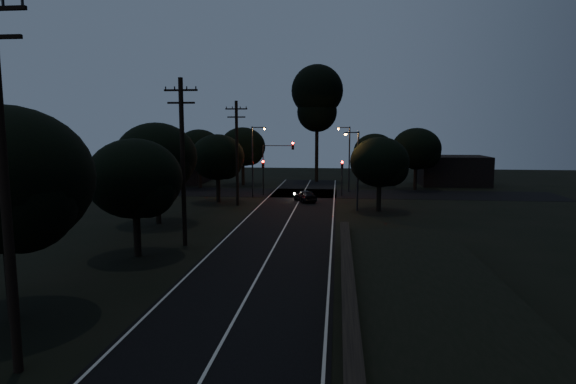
{
  "coord_description": "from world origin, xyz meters",
  "views": [
    {
      "loc": [
        4.12,
        -15.57,
        7.73
      ],
      "look_at": [
        0.0,
        24.0,
        2.5
      ],
      "focal_mm": 30.0,
      "sensor_mm": 36.0,
      "label": 1
    }
  ],
  "objects_px": {
    "streetlight_b": "(348,154)",
    "car": "(305,196)",
    "tall_pine": "(317,98)",
    "streetlight_a": "(254,157)",
    "utility_pole_far": "(237,151)",
    "signal_right": "(342,172)",
    "utility_pole_near": "(4,178)",
    "streetlight_c": "(356,165)",
    "signal_left": "(263,171)",
    "signal_mast": "(277,158)",
    "utility_pole_mid": "(183,160)"
  },
  "relations": [
    {
      "from": "streetlight_c",
      "to": "signal_right",
      "type": "bearing_deg",
      "value": 97.02
    },
    {
      "from": "tall_pine",
      "to": "signal_left",
      "type": "relative_size",
      "value": 4.13
    },
    {
      "from": "streetlight_b",
      "to": "car",
      "type": "bearing_deg",
      "value": -117.76
    },
    {
      "from": "utility_pole_far",
      "to": "streetlight_a",
      "type": "height_order",
      "value": "utility_pole_far"
    },
    {
      "from": "signal_left",
      "to": "streetlight_c",
      "type": "bearing_deg",
      "value": -43.76
    },
    {
      "from": "signal_right",
      "to": "streetlight_a",
      "type": "relative_size",
      "value": 0.51
    },
    {
      "from": "streetlight_a",
      "to": "streetlight_c",
      "type": "distance_m",
      "value": 13.72
    },
    {
      "from": "car",
      "to": "tall_pine",
      "type": "bearing_deg",
      "value": -115.9
    },
    {
      "from": "utility_pole_mid",
      "to": "streetlight_b",
      "type": "height_order",
      "value": "utility_pole_mid"
    },
    {
      "from": "streetlight_c",
      "to": "car",
      "type": "bearing_deg",
      "value": 134.81
    },
    {
      "from": "signal_mast",
      "to": "utility_pole_far",
      "type": "bearing_deg",
      "value": -111.11
    },
    {
      "from": "utility_pole_mid",
      "to": "signal_right",
      "type": "distance_m",
      "value": 27.3
    },
    {
      "from": "utility_pole_far",
      "to": "signal_left",
      "type": "bearing_deg",
      "value": 80.06
    },
    {
      "from": "signal_right",
      "to": "signal_mast",
      "type": "distance_m",
      "value": 7.66
    },
    {
      "from": "signal_left",
      "to": "car",
      "type": "height_order",
      "value": "signal_left"
    },
    {
      "from": "tall_pine",
      "to": "streetlight_a",
      "type": "relative_size",
      "value": 2.12
    },
    {
      "from": "signal_left",
      "to": "car",
      "type": "distance_m",
      "value": 7.46
    },
    {
      "from": "utility_pole_mid",
      "to": "car",
      "type": "relative_size",
      "value": 2.94
    },
    {
      "from": "utility_pole_mid",
      "to": "utility_pole_far",
      "type": "xyz_separation_m",
      "value": [
        0.0,
        17.0,
        -0.25
      ]
    },
    {
      "from": "signal_left",
      "to": "streetlight_a",
      "type": "relative_size",
      "value": 0.51
    },
    {
      "from": "utility_pole_near",
      "to": "streetlight_c",
      "type": "xyz_separation_m",
      "value": [
        11.83,
        32.0,
        -1.89
      ]
    },
    {
      "from": "utility_pole_far",
      "to": "streetlight_c",
      "type": "height_order",
      "value": "utility_pole_far"
    },
    {
      "from": "utility_pole_far",
      "to": "streetlight_b",
      "type": "xyz_separation_m",
      "value": [
        11.31,
        12.0,
        -0.85
      ]
    },
    {
      "from": "signal_mast",
      "to": "streetlight_c",
      "type": "distance_m",
      "value": 13.28
    },
    {
      "from": "signal_right",
      "to": "streetlight_b",
      "type": "relative_size",
      "value": 0.51
    },
    {
      "from": "utility_pole_near",
      "to": "utility_pole_far",
      "type": "distance_m",
      "value": 34.01
    },
    {
      "from": "tall_pine",
      "to": "signal_mast",
      "type": "distance_m",
      "value": 17.39
    },
    {
      "from": "tall_pine",
      "to": "utility_pole_far",
      "type": "bearing_deg",
      "value": -106.93
    },
    {
      "from": "signal_left",
      "to": "streetlight_a",
      "type": "distance_m",
      "value": 2.77
    },
    {
      "from": "utility_pole_mid",
      "to": "streetlight_c",
      "type": "relative_size",
      "value": 1.47
    },
    {
      "from": "utility_pole_near",
      "to": "streetlight_a",
      "type": "height_order",
      "value": "utility_pole_near"
    },
    {
      "from": "utility_pole_near",
      "to": "signal_right",
      "type": "distance_m",
      "value": 43.44
    },
    {
      "from": "utility_pole_far",
      "to": "car",
      "type": "relative_size",
      "value": 2.81
    },
    {
      "from": "signal_right",
      "to": "streetlight_c",
      "type": "height_order",
      "value": "streetlight_c"
    },
    {
      "from": "tall_pine",
      "to": "signal_mast",
      "type": "xyz_separation_m",
      "value": [
        -3.91,
        -15.01,
        -7.87
      ]
    },
    {
      "from": "streetlight_b",
      "to": "streetlight_a",
      "type": "bearing_deg",
      "value": -150.52
    },
    {
      "from": "tall_pine",
      "to": "streetlight_c",
      "type": "bearing_deg",
      "value": -79.07
    },
    {
      "from": "utility_pole_far",
      "to": "car",
      "type": "bearing_deg",
      "value": 25.58
    },
    {
      "from": "signal_left",
      "to": "streetlight_b",
      "type": "relative_size",
      "value": 0.51
    },
    {
      "from": "utility_pole_far",
      "to": "signal_right",
      "type": "distance_m",
      "value": 13.53
    },
    {
      "from": "utility_pole_near",
      "to": "utility_pole_mid",
      "type": "distance_m",
      "value": 17.01
    },
    {
      "from": "utility_pole_far",
      "to": "tall_pine",
      "type": "distance_m",
      "value": 24.96
    },
    {
      "from": "car",
      "to": "signal_right",
      "type": "bearing_deg",
      "value": -154.28
    },
    {
      "from": "signal_right",
      "to": "streetlight_b",
      "type": "height_order",
      "value": "streetlight_b"
    },
    {
      "from": "signal_right",
      "to": "utility_pole_far",
      "type": "bearing_deg",
      "value": -143.0
    },
    {
      "from": "tall_pine",
      "to": "streetlight_a",
      "type": "xyz_separation_m",
      "value": [
        -6.31,
        -17.0,
        -7.58
      ]
    },
    {
      "from": "signal_right",
      "to": "utility_pole_near",
      "type": "bearing_deg",
      "value": -104.17
    },
    {
      "from": "streetlight_c",
      "to": "utility_pole_near",
      "type": "bearing_deg",
      "value": -110.29
    },
    {
      "from": "streetlight_a",
      "to": "streetlight_c",
      "type": "relative_size",
      "value": 1.07
    },
    {
      "from": "utility_pole_mid",
      "to": "tall_pine",
      "type": "xyz_separation_m",
      "value": [
        7.0,
        40.0,
        6.47
      ]
    }
  ]
}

